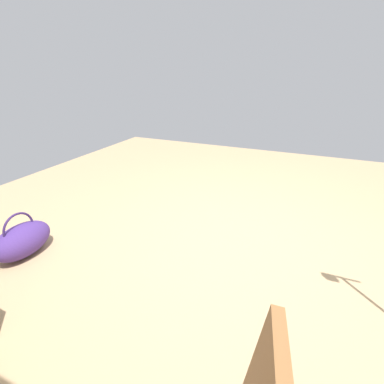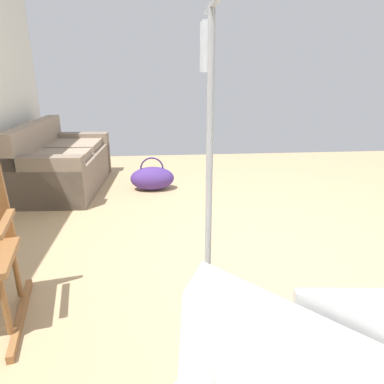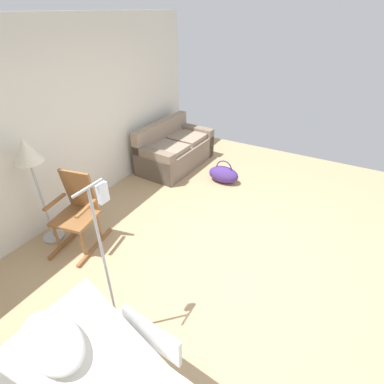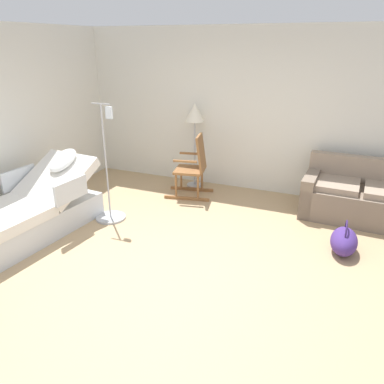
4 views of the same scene
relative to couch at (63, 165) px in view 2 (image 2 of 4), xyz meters
The scene contains 4 objects.
ground_plane 2.89m from the couch, 132.08° to the right, with size 7.29×7.29×0.00m, color tan.
couch is the anchor object (origin of this frame).
duffel_bag 1.17m from the couch, 98.06° to the right, with size 0.33×0.57×0.43m.
iv_pole 3.67m from the couch, 156.79° to the right, with size 0.44×0.44×1.69m.
Camera 2 is at (-2.61, 0.85, 1.51)m, focal length 33.12 mm.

